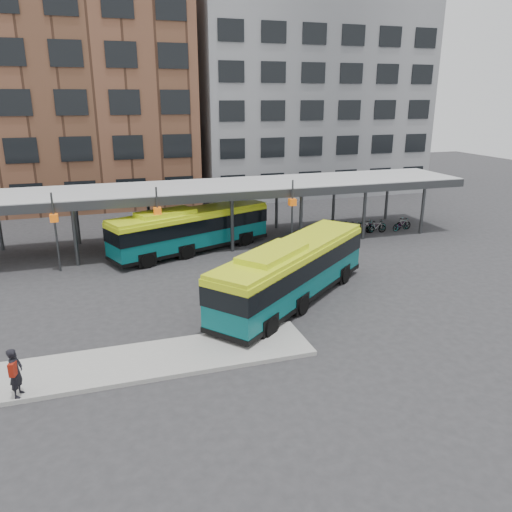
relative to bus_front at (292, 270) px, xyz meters
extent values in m
plane|color=#28282B|center=(-2.60, -1.08, -1.70)|extent=(120.00, 120.00, 0.00)
cube|color=gray|center=(-8.10, -4.08, -1.61)|extent=(14.00, 3.00, 0.18)
cube|color=#999B9E|center=(-2.60, 11.92, 2.30)|extent=(40.00, 6.00, 0.35)
cube|color=#383A3D|center=(-2.60, 8.92, 2.15)|extent=(40.00, 0.15, 0.55)
cylinder|color=#383A3D|center=(-10.60, 9.42, 0.20)|extent=(0.24, 0.24, 3.80)
cylinder|color=#383A3D|center=(-10.60, 14.42, 0.20)|extent=(0.24, 0.24, 3.80)
cylinder|color=#383A3D|center=(-5.60, 9.42, 0.20)|extent=(0.24, 0.24, 3.80)
cylinder|color=#383A3D|center=(-5.60, 14.42, 0.20)|extent=(0.24, 0.24, 3.80)
cylinder|color=#383A3D|center=(-0.60, 9.42, 0.20)|extent=(0.24, 0.24, 3.80)
cylinder|color=#383A3D|center=(-0.60, 14.42, 0.20)|extent=(0.24, 0.24, 3.80)
cylinder|color=#383A3D|center=(4.40, 9.42, 0.20)|extent=(0.24, 0.24, 3.80)
cylinder|color=#383A3D|center=(4.40, 14.42, 0.20)|extent=(0.24, 0.24, 3.80)
cylinder|color=#383A3D|center=(9.40, 9.42, 0.20)|extent=(0.24, 0.24, 3.80)
cylinder|color=#383A3D|center=(9.40, 14.42, 0.20)|extent=(0.24, 0.24, 3.80)
cylinder|color=#383A3D|center=(14.40, 9.42, 0.20)|extent=(0.24, 0.24, 3.80)
cylinder|color=#383A3D|center=(14.40, 14.42, 0.20)|extent=(0.24, 0.24, 3.80)
cylinder|color=#383A3D|center=(-11.60, 8.62, 0.70)|extent=(0.12, 0.12, 4.80)
cube|color=#E35F0D|center=(-11.60, 8.62, 1.60)|extent=(0.45, 0.45, 0.45)
cylinder|color=#383A3D|center=(-5.60, 8.62, 0.70)|extent=(0.12, 0.12, 4.80)
cube|color=#E35F0D|center=(-5.60, 8.62, 1.60)|extent=(0.45, 0.45, 0.45)
cylinder|color=#383A3D|center=(3.40, 8.62, 0.70)|extent=(0.12, 0.12, 4.80)
cube|color=#E35F0D|center=(3.40, 8.62, 1.60)|extent=(0.45, 0.45, 0.45)
cube|color=brown|center=(-12.60, 30.92, 9.30)|extent=(26.00, 14.00, 22.00)
cube|color=slate|center=(13.40, 30.92, 8.30)|extent=(24.00, 14.00, 20.00)
cube|color=#075254|center=(0.04, 0.03, -0.13)|extent=(10.65, 9.32, 2.45)
cube|color=black|center=(0.04, 0.03, 0.36)|extent=(10.73, 9.40, 0.93)
cube|color=#C2D716|center=(0.04, 0.03, 1.19)|extent=(10.59, 9.25, 0.20)
cube|color=#C2D716|center=(-1.48, -1.21, 1.39)|extent=(4.15, 3.84, 0.34)
cube|color=black|center=(0.04, 0.03, -1.23)|extent=(10.73, 9.41, 0.23)
cylinder|color=black|center=(3.83, 1.58, -1.21)|extent=(0.94, 0.85, 0.98)
cylinder|color=black|center=(2.32, 3.43, -1.21)|extent=(0.94, 0.85, 0.98)
cylinder|color=black|center=(-0.12, -1.64, -1.21)|extent=(0.94, 0.85, 0.98)
cylinder|color=black|center=(-1.63, 0.21, -1.21)|extent=(0.94, 0.85, 0.98)
cylinder|color=black|center=(-2.40, -3.50, -1.21)|extent=(0.94, 0.85, 0.98)
cylinder|color=black|center=(-3.91, -1.64, -1.21)|extent=(0.94, 0.85, 0.98)
cube|color=#075254|center=(-3.26, 10.11, -0.20)|extent=(11.31, 6.29, 2.34)
cube|color=black|center=(-3.26, 10.11, 0.27)|extent=(11.37, 6.36, 0.89)
cube|color=#C2D716|center=(-3.26, 10.11, 1.07)|extent=(11.27, 6.21, 0.19)
cube|color=#C2D716|center=(-5.00, 9.42, 1.25)|extent=(4.10, 2.94, 0.33)
cube|color=black|center=(-3.26, 10.11, -1.26)|extent=(11.38, 6.37, 0.22)
cylinder|color=black|center=(0.64, 10.42, -1.23)|extent=(0.97, 0.60, 0.94)
cylinder|color=black|center=(-0.20, 12.54, -1.23)|extent=(0.97, 0.60, 0.94)
cylinder|color=black|center=(-3.89, 8.63, -1.23)|extent=(0.97, 0.60, 0.94)
cylinder|color=black|center=(-4.72, 10.76, -1.23)|extent=(0.97, 0.60, 0.94)
cylinder|color=black|center=(-6.50, 7.60, -1.23)|extent=(0.97, 0.60, 0.94)
cylinder|color=black|center=(-7.34, 9.73, -1.23)|extent=(0.97, 0.60, 0.94)
imported|color=black|center=(-12.26, -5.28, -0.62)|extent=(0.58, 0.74, 1.80)
cube|color=maroon|center=(-12.30, -5.46, -0.38)|extent=(0.27, 0.37, 0.48)
imported|color=slate|center=(8.30, 10.56, -1.24)|extent=(1.80, 0.83, 0.91)
imported|color=slate|center=(9.15, 11.20, -1.23)|extent=(1.59, 0.73, 0.92)
imported|color=slate|center=(9.50, 10.84, -1.26)|extent=(1.73, 0.84, 0.87)
imported|color=slate|center=(10.16, 10.60, -1.19)|extent=(1.75, 0.99, 1.01)
imported|color=slate|center=(10.49, 11.15, -1.22)|extent=(1.89, 1.04, 0.94)
imported|color=slate|center=(11.25, 10.61, -1.22)|extent=(1.61, 0.63, 0.94)
imported|color=slate|center=(11.63, 11.28, -1.27)|extent=(1.67, 0.72, 0.86)
imported|color=slate|center=(13.68, 10.74, -1.21)|extent=(1.66, 0.69, 0.97)
imported|color=slate|center=(13.46, 10.70, -1.23)|extent=(1.86, 1.10, 0.92)
camera|label=1|loc=(-9.00, -22.10, 8.40)|focal=35.00mm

